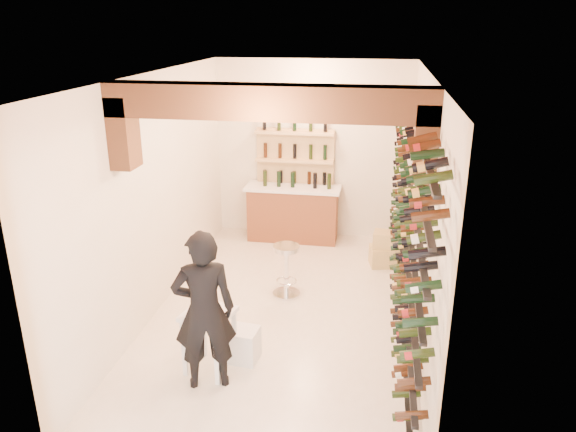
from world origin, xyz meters
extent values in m
plane|color=silver|center=(0.00, 0.00, 0.00)|extent=(6.00, 6.00, 0.00)
cube|color=white|center=(0.00, 3.00, 1.60)|extent=(3.50, 0.02, 3.20)
cube|color=white|center=(0.00, -3.00, 1.60)|extent=(3.50, 0.02, 3.20)
cube|color=white|center=(-1.75, 0.00, 1.60)|extent=(0.02, 6.00, 3.20)
cube|color=white|center=(1.75, 0.00, 1.60)|extent=(0.02, 6.00, 3.20)
cube|color=#9F4638|center=(0.00, 0.00, 3.20)|extent=(3.50, 6.00, 0.02)
cube|color=brown|center=(0.00, -1.00, 3.02)|extent=(3.50, 0.35, 0.36)
cube|color=brown|center=(-1.63, -1.00, 2.65)|extent=(0.24, 0.35, 0.80)
cube|color=brown|center=(1.63, -1.00, 2.65)|extent=(0.24, 0.35, 0.80)
cube|color=black|center=(1.59, 0.00, 0.25)|extent=(0.06, 5.70, 0.03)
cube|color=black|center=(1.59, 0.00, 0.65)|extent=(0.06, 5.70, 0.03)
cube|color=black|center=(1.59, 0.00, 1.05)|extent=(0.06, 5.70, 0.03)
cube|color=black|center=(1.59, 0.00, 1.45)|extent=(0.06, 5.70, 0.03)
cube|color=black|center=(1.59, 0.00, 1.85)|extent=(0.06, 5.70, 0.03)
cube|color=black|center=(1.59, 0.00, 2.25)|extent=(0.06, 5.70, 0.03)
cube|color=black|center=(1.59, 0.00, 2.65)|extent=(0.06, 5.70, 0.03)
cube|color=brown|center=(-0.30, 2.65, 0.48)|extent=(1.60, 0.55, 0.96)
cube|color=white|center=(-0.30, 2.65, 0.98)|extent=(1.70, 0.62, 0.05)
cube|color=#D7B078|center=(-0.30, 2.92, 1.00)|extent=(1.40, 0.10, 2.00)
cube|color=#D7B078|center=(-0.30, 2.82, 0.45)|extent=(1.40, 0.28, 0.04)
cube|color=#D7B078|center=(-0.30, 2.82, 0.95)|extent=(1.40, 0.28, 0.04)
cube|color=#D7B078|center=(-0.30, 2.82, 1.45)|extent=(1.40, 0.28, 0.04)
cube|color=#D7B078|center=(-0.30, 2.82, 1.95)|extent=(1.40, 0.28, 0.04)
cube|color=brown|center=(-0.30, 2.97, 2.45)|extent=(0.70, 0.04, 0.55)
cube|color=#99998C|center=(-0.30, 2.94, 2.45)|extent=(0.60, 0.01, 0.45)
cube|color=white|center=(-0.61, -1.46, 0.72)|extent=(0.62, 0.62, 0.05)
cube|color=white|center=(-0.86, -1.61, 0.35)|extent=(0.05, 0.05, 0.70)
cube|color=white|center=(-0.46, -1.71, 0.35)|extent=(0.05, 0.05, 0.70)
cube|color=white|center=(-0.77, -1.21, 0.35)|extent=(0.05, 0.05, 0.70)
cube|color=white|center=(-0.36, -1.30, 0.35)|extent=(0.05, 0.05, 0.70)
cylinder|color=white|center=(-0.56, -1.44, 0.76)|extent=(0.24, 0.24, 0.01)
cylinder|color=#BF7266|center=(-0.56, -1.44, 0.77)|extent=(0.18, 0.18, 0.02)
cube|color=white|center=(-0.79, -1.58, 0.76)|extent=(0.13, 0.13, 0.01)
cylinder|color=white|center=(-0.76, -1.31, 0.75)|extent=(0.07, 0.07, 0.00)
cylinder|color=white|center=(-0.76, -1.31, 0.80)|extent=(0.01, 0.01, 0.09)
cone|color=#51060F|center=(-0.76, -1.31, 0.87)|extent=(0.07, 0.07, 0.08)
cube|color=white|center=(-0.27, -1.21, 0.20)|extent=(0.36, 0.36, 0.40)
imported|color=black|center=(-0.57, -1.72, 0.91)|extent=(0.77, 0.63, 1.83)
cylinder|color=silver|center=(-0.05, 0.48, 0.02)|extent=(0.40, 0.40, 0.03)
cylinder|color=silver|center=(-0.05, 0.48, 0.37)|extent=(0.08, 0.08, 0.70)
cylinder|color=silver|center=(-0.05, 0.48, 0.74)|extent=(0.38, 0.38, 0.07)
torus|color=silver|center=(-0.05, 0.48, 0.22)|extent=(0.31, 0.31, 0.02)
cube|color=tan|center=(1.40, 1.77, 0.16)|extent=(0.59, 0.46, 0.32)
cube|color=tan|center=(1.40, 1.77, 0.45)|extent=(0.48, 0.35, 0.26)
camera|label=1|loc=(1.15, -6.62, 3.83)|focal=34.13mm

